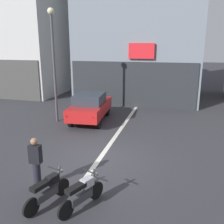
{
  "coord_description": "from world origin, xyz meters",
  "views": [
    {
      "loc": [
        2.79,
        -8.48,
        4.35
      ],
      "look_at": [
        -0.02,
        2.0,
        1.4
      ],
      "focal_mm": 39.75,
      "sensor_mm": 36.0,
      "label": 1
    }
  ],
  "objects_px": {
    "person_by_motorcycles": "(36,163)",
    "motorcycle_silver_row_left_mid": "(82,193)",
    "street_lamp": "(53,54)",
    "car_red_crossing_near": "(90,106)",
    "motorcycle_black_row_leftmost": "(48,190)"
  },
  "relations": [
    {
      "from": "person_by_motorcycles",
      "to": "motorcycle_silver_row_left_mid",
      "type": "bearing_deg",
      "value": -18.17
    },
    {
      "from": "motorcycle_silver_row_left_mid",
      "to": "street_lamp",
      "type": "bearing_deg",
      "value": 121.68
    },
    {
      "from": "motorcycle_silver_row_left_mid",
      "to": "person_by_motorcycles",
      "type": "height_order",
      "value": "person_by_motorcycles"
    },
    {
      "from": "car_red_crossing_near",
      "to": "motorcycle_black_row_leftmost",
      "type": "bearing_deg",
      "value": -78.7
    },
    {
      "from": "motorcycle_black_row_leftmost",
      "to": "person_by_motorcycles",
      "type": "distance_m",
      "value": 1.08
    },
    {
      "from": "car_red_crossing_near",
      "to": "motorcycle_black_row_leftmost",
      "type": "height_order",
      "value": "car_red_crossing_near"
    },
    {
      "from": "car_red_crossing_near",
      "to": "person_by_motorcycles",
      "type": "relative_size",
      "value": 2.53
    },
    {
      "from": "car_red_crossing_near",
      "to": "motorcycle_silver_row_left_mid",
      "type": "height_order",
      "value": "car_red_crossing_near"
    },
    {
      "from": "street_lamp",
      "to": "motorcycle_black_row_leftmost",
      "type": "bearing_deg",
      "value": -64.67
    },
    {
      "from": "street_lamp",
      "to": "motorcycle_silver_row_left_mid",
      "type": "distance_m",
      "value": 9.06
    },
    {
      "from": "motorcycle_black_row_leftmost",
      "to": "car_red_crossing_near",
      "type": "bearing_deg",
      "value": 101.3
    },
    {
      "from": "motorcycle_black_row_leftmost",
      "to": "person_by_motorcycles",
      "type": "height_order",
      "value": "person_by_motorcycles"
    },
    {
      "from": "motorcycle_black_row_leftmost",
      "to": "motorcycle_silver_row_left_mid",
      "type": "height_order",
      "value": "same"
    },
    {
      "from": "car_red_crossing_near",
      "to": "person_by_motorcycles",
      "type": "xyz_separation_m",
      "value": [
        0.82,
        -7.16,
        -0.03
      ]
    },
    {
      "from": "motorcycle_black_row_leftmost",
      "to": "person_by_motorcycles",
      "type": "relative_size",
      "value": 0.96
    }
  ]
}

